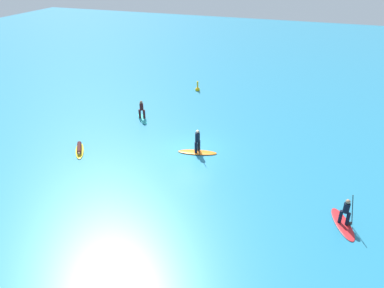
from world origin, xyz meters
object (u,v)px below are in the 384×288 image
Objects in this scene: surfer_on_yellow_board at (79,149)px; surfer_on_orange_board at (197,148)px; surfer_on_red_board at (344,218)px; marker_buoy at (198,89)px; surfer_on_teal_board at (142,114)px.

surfer_on_yellow_board is 8.72m from surfer_on_orange_board.
marker_buoy is (-14.41, 17.60, -0.23)m from surfer_on_red_board.
marker_buoy is (2.17, 8.61, -0.31)m from surfer_on_teal_board.
surfer_on_orange_board is (-10.01, 4.85, 0.02)m from surfer_on_red_board.
surfer_on_teal_board is 7.76m from surfer_on_orange_board.
surfer_on_yellow_board is 0.84× the size of surfer_on_orange_board.
marker_buoy is at bearing 131.80° from surfer_on_yellow_board.
surfer_on_red_board reaches higher than surfer_on_orange_board.
surfer_on_teal_board is at bearing 135.06° from surfer_on_orange_board.
surfer_on_red_board is 18.86m from surfer_on_teal_board.
surfer_on_orange_board reaches higher than marker_buoy.
surfer_on_orange_board is (6.56, -4.13, -0.05)m from surfer_on_teal_board.
surfer_on_red_board is 22.74m from marker_buoy.
surfer_on_red_board reaches higher than surfer_on_teal_board.
surfer_on_orange_board is 2.59× the size of marker_buoy.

